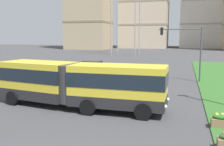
# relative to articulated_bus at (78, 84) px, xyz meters

# --- Properties ---
(articulated_bus) EXTENTS (12.01, 3.74, 3.00)m
(articulated_bus) POSITION_rel_articulated_bus_xyz_m (0.00, 0.00, 0.00)
(articulated_bus) COLOR yellow
(articulated_bus) RESTS_ON ground
(car_maroon_sedan) EXTENTS (4.50, 2.22, 1.58)m
(car_maroon_sedan) POSITION_rel_articulated_bus_xyz_m (-4.83, 16.34, -0.90)
(car_maroon_sedan) COLOR maroon
(car_maroon_sedan) RESTS_ON ground
(flower_planter_2) EXTENTS (1.10, 0.56, 0.74)m
(flower_planter_2) POSITION_rel_articulated_bus_xyz_m (8.82, -1.77, -1.23)
(flower_planter_2) COLOR #937051
(flower_planter_2) RESTS_ON grass_median
(traffic_light_far_right) EXTENTS (4.44, 0.28, 5.73)m
(traffic_light_far_right) POSITION_rel_articulated_bus_xyz_m (6.91, 12.67, 2.35)
(traffic_light_far_right) COLOR #474C51
(traffic_light_far_right) RESTS_ON ground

